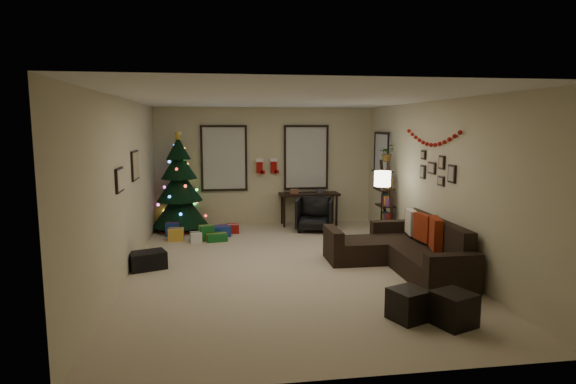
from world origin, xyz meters
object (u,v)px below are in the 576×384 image
at_px(christmas_tree, 180,189).
at_px(desk, 309,197).
at_px(sofa, 404,252).
at_px(bookshelf, 386,200).
at_px(desk_chair, 315,214).

bearing_deg(christmas_tree, desk, 3.28).
distance_m(sofa, bookshelf, 2.17).
distance_m(desk_chair, bookshelf, 1.61).
xyz_separation_m(sofa, desk, (-0.89, 3.54, 0.39)).
bearing_deg(desk_chair, desk, 107.42).
height_order(desk, desk_chair, desk).
bearing_deg(desk_chair, sofa, -55.75).
relative_size(sofa, bookshelf, 1.56).
relative_size(christmas_tree, desk, 1.62).
xyz_separation_m(desk, bookshelf, (1.32, -1.48, 0.12)).
distance_m(sofa, desk_chair, 3.03).
bearing_deg(sofa, christmas_tree, 138.34).
height_order(christmas_tree, sofa, christmas_tree).
distance_m(christmas_tree, desk, 2.93).
distance_m(christmas_tree, sofa, 5.12).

